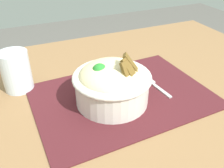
{
  "coord_description": "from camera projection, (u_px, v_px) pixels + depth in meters",
  "views": [
    {
      "loc": [
        -0.23,
        -0.43,
        1.12
      ],
      "look_at": [
        -0.03,
        0.02,
        0.8
      ],
      "focal_mm": 39.08,
      "sensor_mm": 36.0,
      "label": 1
    }
  ],
  "objects": [
    {
      "name": "table",
      "position": [
        126.0,
        124.0,
        0.65
      ],
      "size": [
        1.16,
        0.92,
        0.75
      ],
      "color": "olive",
      "rests_on": "ground_plane"
    },
    {
      "name": "placemat",
      "position": [
        122.0,
        96.0,
        0.63
      ],
      "size": [
        0.46,
        0.33,
        0.0
      ],
      "primitive_type": "cube",
      "rotation": [
        0.0,
        0.0,
        0.04
      ],
      "color": "#47191E",
      "rests_on": "table"
    },
    {
      "name": "bowl",
      "position": [
        112.0,
        83.0,
        0.58
      ],
      "size": [
        0.19,
        0.19,
        0.13
      ],
      "color": "silver",
      "rests_on": "placemat"
    },
    {
      "name": "fork",
      "position": [
        154.0,
        85.0,
        0.67
      ],
      "size": [
        0.03,
        0.13,
        0.0
      ],
      "color": "#B8B8B8",
      "rests_on": "placemat"
    },
    {
      "name": "drinking_glass",
      "position": [
        17.0,
        73.0,
        0.64
      ],
      "size": [
        0.08,
        0.08,
        0.11
      ],
      "color": "silver",
      "rests_on": "table"
    }
  ]
}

